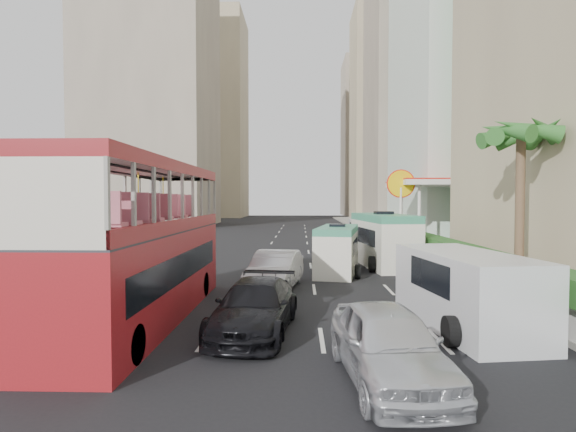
{
  "coord_description": "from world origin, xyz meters",
  "views": [
    {
      "loc": [
        -0.98,
        -14.22,
        3.84
      ],
      "look_at": [
        -1.5,
        4.0,
        3.2
      ],
      "focal_mm": 28.0,
      "sensor_mm": 36.0,
      "label": 1
    }
  ],
  "objects_px": {
    "car_silver_lane_b": "(388,382)",
    "shell_station": "(434,214)",
    "car_silver_lane_a": "(275,289)",
    "panel_van_near": "(465,290)",
    "van_asset": "(334,254)",
    "panel_van_far": "(364,233)",
    "minibus_near": "(337,250)",
    "car_black": "(255,332)",
    "minibus_far": "(383,240)",
    "palm_tree": "(520,212)",
    "double_decker_bus": "(144,241)"
  },
  "relations": [
    {
      "from": "car_black",
      "to": "panel_van_near",
      "type": "xyz_separation_m",
      "value": [
        6.26,
        0.65,
        1.14
      ]
    },
    {
      "from": "car_silver_lane_b",
      "to": "car_black",
      "type": "height_order",
      "value": "car_silver_lane_b"
    },
    {
      "from": "panel_van_near",
      "to": "minibus_far",
      "type": "bearing_deg",
      "value": 82.72
    },
    {
      "from": "shell_station",
      "to": "car_silver_lane_a",
      "type": "bearing_deg",
      "value": -123.81
    },
    {
      "from": "panel_van_near",
      "to": "minibus_near",
      "type": "bearing_deg",
      "value": 98.6
    },
    {
      "from": "double_decker_bus",
      "to": "car_black",
      "type": "xyz_separation_m",
      "value": [
        3.7,
        -1.33,
        -2.53
      ]
    },
    {
      "from": "car_black",
      "to": "van_asset",
      "type": "height_order",
      "value": "car_black"
    },
    {
      "from": "van_asset",
      "to": "car_black",
      "type": "bearing_deg",
      "value": -108.7
    },
    {
      "from": "car_black",
      "to": "minibus_near",
      "type": "distance_m",
      "value": 11.39
    },
    {
      "from": "double_decker_bus",
      "to": "van_asset",
      "type": "relative_size",
      "value": 2.34
    },
    {
      "from": "minibus_near",
      "to": "minibus_far",
      "type": "bearing_deg",
      "value": 51.66
    },
    {
      "from": "shell_station",
      "to": "minibus_far",
      "type": "bearing_deg",
      "value": -119.28
    },
    {
      "from": "car_silver_lane_a",
      "to": "minibus_far",
      "type": "height_order",
      "value": "minibus_far"
    },
    {
      "from": "double_decker_bus",
      "to": "panel_van_far",
      "type": "bearing_deg",
      "value": 66.33
    },
    {
      "from": "panel_van_near",
      "to": "palm_tree",
      "type": "xyz_separation_m",
      "value": [
        3.84,
        4.68,
        2.24
      ]
    },
    {
      "from": "double_decker_bus",
      "to": "minibus_far",
      "type": "distance_m",
      "value": 15.59
    },
    {
      "from": "minibus_near",
      "to": "panel_van_far",
      "type": "xyz_separation_m",
      "value": [
        3.37,
        14.06,
        -0.13
      ]
    },
    {
      "from": "car_black",
      "to": "van_asset",
      "type": "distance_m",
      "value": 19.48
    },
    {
      "from": "minibus_near",
      "to": "palm_tree",
      "type": "bearing_deg",
      "value": -28.46
    },
    {
      "from": "car_black",
      "to": "van_asset",
      "type": "xyz_separation_m",
      "value": [
        3.72,
        19.12,
        0.0
      ]
    },
    {
      "from": "double_decker_bus",
      "to": "panel_van_near",
      "type": "xyz_separation_m",
      "value": [
        9.96,
        -0.68,
        -1.39
      ]
    },
    {
      "from": "double_decker_bus",
      "to": "car_silver_lane_b",
      "type": "bearing_deg",
      "value": -34.99
    },
    {
      "from": "minibus_far",
      "to": "double_decker_bus",
      "type": "bearing_deg",
      "value": -135.71
    },
    {
      "from": "palm_tree",
      "to": "car_silver_lane_b",
      "type": "bearing_deg",
      "value": -128.21
    },
    {
      "from": "car_silver_lane_b",
      "to": "van_asset",
      "type": "height_order",
      "value": "car_silver_lane_b"
    },
    {
      "from": "palm_tree",
      "to": "minibus_far",
      "type": "bearing_deg",
      "value": 116.14
    },
    {
      "from": "car_silver_lane_a",
      "to": "minibus_near",
      "type": "relative_size",
      "value": 0.9
    },
    {
      "from": "van_asset",
      "to": "panel_van_far",
      "type": "relative_size",
      "value": 0.86
    },
    {
      "from": "car_black",
      "to": "panel_van_near",
      "type": "relative_size",
      "value": 0.9
    },
    {
      "from": "car_silver_lane_b",
      "to": "shell_station",
      "type": "xyz_separation_m",
      "value": [
        9.13,
        27.81,
        2.75
      ]
    },
    {
      "from": "panel_van_far",
      "to": "car_black",
      "type": "bearing_deg",
      "value": -102.58
    },
    {
      "from": "panel_van_near",
      "to": "palm_tree",
      "type": "relative_size",
      "value": 0.89
    },
    {
      "from": "palm_tree",
      "to": "double_decker_bus",
      "type": "bearing_deg",
      "value": -163.84
    },
    {
      "from": "minibus_far",
      "to": "shell_station",
      "type": "bearing_deg",
      "value": 54.3
    },
    {
      "from": "van_asset",
      "to": "car_silver_lane_b",
      "type": "bearing_deg",
      "value": -99.09
    },
    {
      "from": "palm_tree",
      "to": "car_silver_lane_a",
      "type": "bearing_deg",
      "value": 174.43
    },
    {
      "from": "car_silver_lane_a",
      "to": "panel_van_near",
      "type": "relative_size",
      "value": 0.88
    },
    {
      "from": "panel_van_near",
      "to": "shell_station",
      "type": "bearing_deg",
      "value": 67.92
    },
    {
      "from": "palm_tree",
      "to": "car_black",
      "type": "bearing_deg",
      "value": -152.18
    },
    {
      "from": "palm_tree",
      "to": "panel_van_near",
      "type": "bearing_deg",
      "value": -129.37
    },
    {
      "from": "minibus_far",
      "to": "panel_van_far",
      "type": "relative_size",
      "value": 1.24
    },
    {
      "from": "minibus_far",
      "to": "panel_van_far",
      "type": "height_order",
      "value": "minibus_far"
    },
    {
      "from": "double_decker_bus",
      "to": "car_silver_lane_b",
      "type": "distance_m",
      "value": 8.76
    },
    {
      "from": "car_silver_lane_b",
      "to": "palm_tree",
      "type": "relative_size",
      "value": 0.74
    },
    {
      "from": "minibus_near",
      "to": "panel_van_near",
      "type": "relative_size",
      "value": 0.97
    },
    {
      "from": "minibus_near",
      "to": "van_asset",
      "type": "bearing_deg",
      "value": 97.35
    },
    {
      "from": "car_black",
      "to": "minibus_far",
      "type": "bearing_deg",
      "value": 71.19
    },
    {
      "from": "double_decker_bus",
      "to": "panel_van_far",
      "type": "xyz_separation_m",
      "value": [
        10.33,
        23.58,
        -1.43
      ]
    },
    {
      "from": "panel_van_near",
      "to": "double_decker_bus",
      "type": "bearing_deg",
      "value": 168.34
    },
    {
      "from": "panel_van_near",
      "to": "panel_van_far",
      "type": "xyz_separation_m",
      "value": [
        0.37,
        24.25,
        -0.04
      ]
    }
  ]
}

